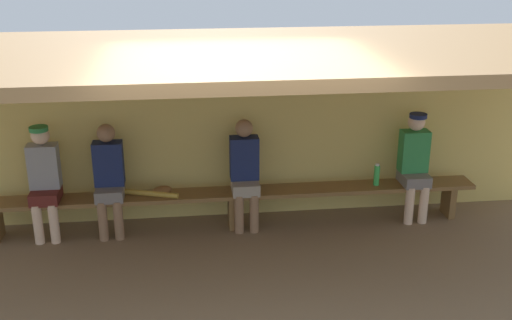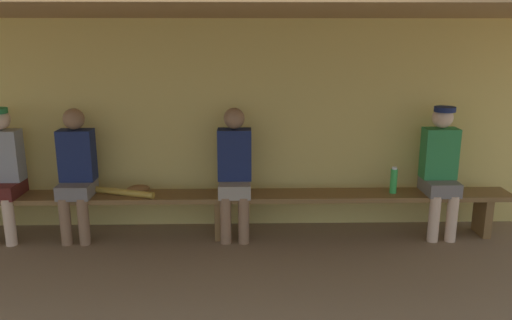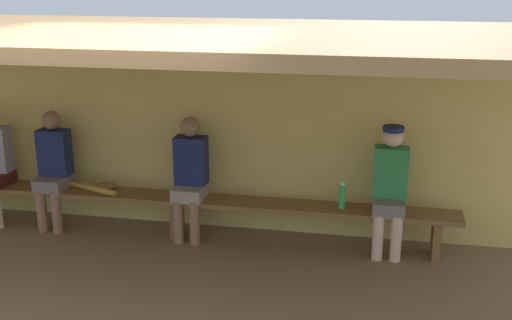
# 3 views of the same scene
# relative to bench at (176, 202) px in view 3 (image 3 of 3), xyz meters

# --- Properties ---
(ground_plane) EXTENTS (24.00, 24.00, 0.00)m
(ground_plane) POSITION_rel_bench_xyz_m (0.00, -1.55, -0.39)
(ground_plane) COLOR brown
(back_wall) EXTENTS (8.00, 0.20, 2.20)m
(back_wall) POSITION_rel_bench_xyz_m (0.00, 0.45, 0.71)
(back_wall) COLOR #D8BC60
(back_wall) RESTS_ON ground
(dugout_roof) EXTENTS (8.00, 2.80, 0.12)m
(dugout_roof) POSITION_rel_bench_xyz_m (0.00, -0.85, 1.87)
(dugout_roof) COLOR #9E7547
(dugout_roof) RESTS_ON back_wall
(bench) EXTENTS (6.00, 0.36, 0.46)m
(bench) POSITION_rel_bench_xyz_m (0.00, 0.00, 0.00)
(bench) COLOR brown
(bench) RESTS_ON ground
(player_in_white) EXTENTS (0.34, 0.42, 1.34)m
(player_in_white) POSITION_rel_bench_xyz_m (0.16, 0.00, 0.34)
(player_in_white) COLOR gray
(player_in_white) RESTS_ON ground
(player_leftmost) EXTENTS (0.34, 0.42, 1.34)m
(player_leftmost) POSITION_rel_bench_xyz_m (2.26, 0.00, 0.36)
(player_leftmost) COLOR slate
(player_leftmost) RESTS_ON ground
(player_in_blue) EXTENTS (0.34, 0.42, 1.34)m
(player_in_blue) POSITION_rel_bench_xyz_m (-1.42, 0.00, 0.34)
(player_in_blue) COLOR slate
(player_in_blue) RESTS_ON ground
(water_bottle_blue) EXTENTS (0.07, 0.07, 0.28)m
(water_bottle_blue) POSITION_rel_bench_xyz_m (1.79, -0.00, 0.20)
(water_bottle_blue) COLOR green
(water_bottle_blue) RESTS_ON bench
(baseball_glove_dark_brown) EXTENTS (0.29, 0.25, 0.09)m
(baseball_glove_dark_brown) POSITION_rel_bench_xyz_m (-0.82, 0.03, 0.12)
(baseball_glove_dark_brown) COLOR brown
(baseball_glove_dark_brown) RESTS_ON bench
(baseball_bat) EXTENTS (0.83, 0.35, 0.07)m
(baseball_bat) POSITION_rel_bench_xyz_m (-1.04, -0.00, 0.11)
(baseball_bat) COLOR #B28C33
(baseball_bat) RESTS_ON bench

